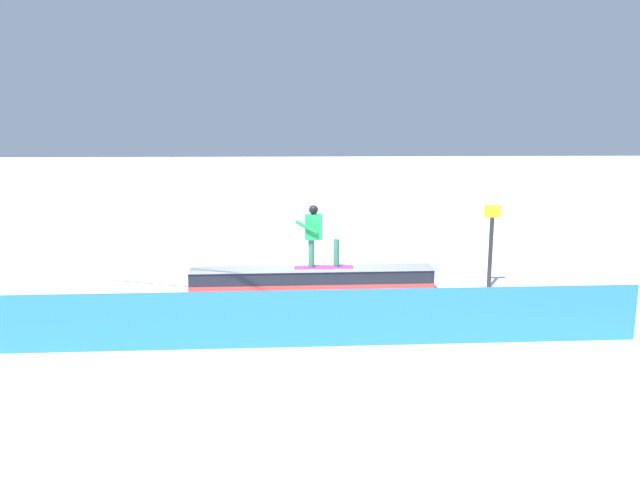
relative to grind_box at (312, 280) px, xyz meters
name	(u,v)px	position (x,y,z in m)	size (l,w,h in m)	color
ground_plane	(312,290)	(0.00, 0.00, -0.25)	(120.00, 120.00, 0.00)	white
grind_box	(312,280)	(0.00, 0.00, 0.00)	(5.82, 0.74, 0.54)	black
snowboarder	(316,234)	(-0.10, 0.00, 1.12)	(1.41, 0.44, 1.51)	#BF2B8D
safety_fence	(320,319)	(0.00, 3.81, 0.27)	(11.65, 0.06, 1.04)	#2976EE
trail_marker	(491,244)	(-4.30, 0.02, 0.84)	(0.40, 0.10, 2.03)	#262628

